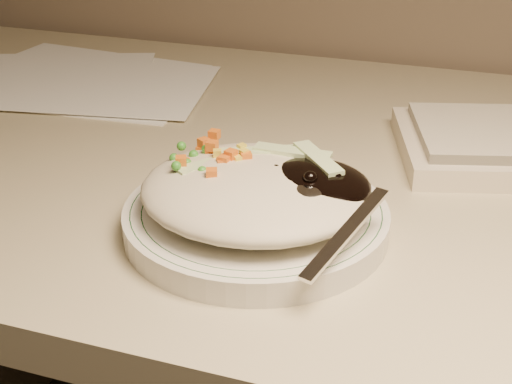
% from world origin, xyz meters
% --- Properties ---
extents(desk, '(1.40, 0.70, 0.74)m').
position_xyz_m(desk, '(0.00, 1.38, 0.54)').
color(desk, tan).
rests_on(desk, ground).
extents(plate, '(0.23, 0.23, 0.02)m').
position_xyz_m(plate, '(-0.05, 1.21, 0.75)').
color(plate, silver).
rests_on(plate, desk).
extents(plate_rim, '(0.21, 0.21, 0.00)m').
position_xyz_m(plate_rim, '(-0.05, 1.21, 0.76)').
color(plate_rim, '#144723').
rests_on(plate_rim, plate).
extents(meal, '(0.21, 0.19, 0.05)m').
position_xyz_m(meal, '(-0.04, 1.21, 0.78)').
color(meal, '#C0B79B').
rests_on(meal, plate).
extents(papers, '(0.44, 0.30, 0.00)m').
position_xyz_m(papers, '(-0.41, 1.51, 0.74)').
color(papers, white).
rests_on(papers, desk).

